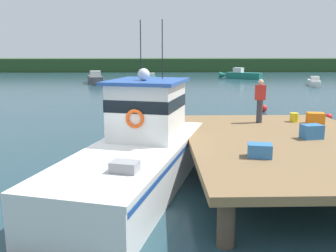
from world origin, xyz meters
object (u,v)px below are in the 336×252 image
(crate_stack_near_edge, at_px, (312,132))
(moored_boat_mid_harbor, at_px, (152,79))
(crate_single_far, at_px, (315,118))
(moored_boat_outer_mooring, at_px, (314,82))
(bait_bucket, at_px, (294,117))
(crate_stack_mid_dock, at_px, (260,151))
(main_fishing_boat, at_px, (141,149))
(moored_boat_near_channel, at_px, (95,79))
(deckhand_by_the_boat, at_px, (260,100))
(moored_boat_off_the_point, at_px, (241,75))
(mooring_buoy_outer, at_px, (329,117))
(mooring_buoy_channel_marker, at_px, (260,87))
(mooring_buoy_spare_mooring, at_px, (264,108))

(crate_stack_near_edge, relative_size, moored_boat_mid_harbor, 0.14)
(crate_single_far, relative_size, moored_boat_outer_mooring, 0.14)
(bait_bucket, xyz_separation_m, moored_boat_outer_mooring, (12.38, 27.81, -1.00))
(moored_boat_outer_mooring, bearing_deg, crate_stack_mid_dock, -114.69)
(main_fishing_boat, xyz_separation_m, crate_stack_near_edge, (5.24, 0.36, 0.41))
(bait_bucket, relative_size, moored_boat_mid_harbor, 0.08)
(moored_boat_outer_mooring, height_order, moored_boat_near_channel, moored_boat_near_channel)
(main_fishing_boat, distance_m, moored_boat_near_channel, 35.36)
(crate_single_far, height_order, deckhand_by_the_boat, deckhand_by_the_boat)
(moored_boat_outer_mooring, relative_size, moored_boat_off_the_point, 0.76)
(crate_stack_near_edge, bearing_deg, moored_boat_mid_harbor, 98.33)
(bait_bucket, distance_m, mooring_buoy_outer, 7.97)
(crate_stack_near_edge, height_order, moored_boat_outer_mooring, crate_stack_near_edge)
(crate_stack_near_edge, xyz_separation_m, moored_boat_mid_harbor, (-5.45, 37.19, -1.05))
(bait_bucket, bearing_deg, deckhand_by_the_boat, -174.72)
(main_fishing_boat, bearing_deg, deckhand_by_the_boat, 34.93)
(crate_stack_near_edge, height_order, mooring_buoy_channel_marker, crate_stack_near_edge)
(main_fishing_boat, relative_size, mooring_buoy_outer, 24.14)
(mooring_buoy_outer, bearing_deg, moored_boat_mid_harbor, 110.30)
(crate_single_far, bearing_deg, mooring_buoy_spare_mooring, 84.54)
(bait_bucket, height_order, moored_boat_off_the_point, bait_bucket)
(mooring_buoy_spare_mooring, bearing_deg, bait_bucket, -99.43)
(moored_boat_outer_mooring, distance_m, mooring_buoy_outer, 22.71)
(crate_stack_near_edge, bearing_deg, moored_boat_off_the_point, 80.44)
(crate_stack_mid_dock, bearing_deg, mooring_buoy_spare_mooring, 73.79)
(crate_stack_mid_dock, relative_size, mooring_buoy_outer, 1.46)
(moored_boat_mid_harbor, bearing_deg, mooring_buoy_outer, -69.70)
(moored_boat_mid_harbor, distance_m, mooring_buoy_channel_marker, 14.87)
(moored_boat_mid_harbor, distance_m, moored_boat_near_channel, 7.30)
(bait_bucket, xyz_separation_m, mooring_buoy_outer, (4.39, 6.55, -1.16))
(moored_boat_near_channel, xyz_separation_m, mooring_buoy_outer, (17.01, -24.97, -0.32))
(mooring_buoy_channel_marker, bearing_deg, bait_bucket, -102.34)
(crate_stack_mid_dock, bearing_deg, main_fishing_boat, 151.81)
(crate_stack_near_edge, relative_size, bait_bucket, 1.76)
(main_fishing_boat, distance_m, moored_boat_mid_harbor, 37.56)
(crate_single_far, distance_m, bait_bucket, 0.76)
(crate_single_far, relative_size, mooring_buoy_outer, 1.46)
(moored_boat_off_the_point, bearing_deg, crate_stack_near_edge, -99.56)
(moored_boat_off_the_point, distance_m, mooring_buoy_outer, 32.29)
(moored_boat_mid_harbor, bearing_deg, moored_boat_outer_mooring, -19.81)
(crate_stack_mid_dock, xyz_separation_m, crate_single_far, (3.27, 4.41, 0.03))
(mooring_buoy_channel_marker, bearing_deg, crate_stack_near_edge, -102.05)
(bait_bucket, distance_m, mooring_buoy_spare_mooring, 9.99)
(moored_boat_mid_harbor, bearing_deg, moored_boat_off_the_point, 19.33)
(mooring_buoy_outer, bearing_deg, bait_bucket, -123.86)
(crate_single_far, bearing_deg, moored_boat_mid_harbor, 100.68)
(crate_single_far, distance_m, mooring_buoy_outer, 7.98)
(moored_boat_off_the_point, xyz_separation_m, mooring_buoy_channel_marker, (-1.12, -13.99, -0.31))
(crate_stack_near_edge, xyz_separation_m, moored_boat_off_the_point, (7.00, 41.56, -0.89))
(mooring_buoy_spare_mooring, bearing_deg, moored_boat_outer_mooring, 59.18)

